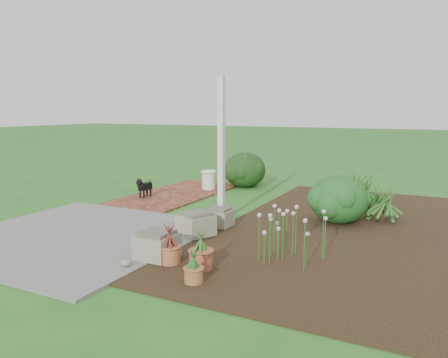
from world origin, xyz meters
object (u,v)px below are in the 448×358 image
at_px(black_dog, 144,186).
at_px(cream_ceramic_urn, 209,180).
at_px(evergreen_shrub, 339,198).
at_px(stone_trough_near, 157,246).

relative_size(black_dog, cream_ceramic_urn, 1.12).
relative_size(cream_ceramic_urn, evergreen_shrub, 0.44).
bearing_deg(evergreen_shrub, black_dog, 177.74).
height_order(black_dog, evergreen_shrub, evergreen_shrub).
bearing_deg(black_dog, cream_ceramic_urn, 64.52).
height_order(stone_trough_near, black_dog, black_dog).
distance_m(stone_trough_near, cream_ceramic_urn, 4.94).
bearing_deg(cream_ceramic_urn, evergreen_shrub, -26.00).
distance_m(black_dog, cream_ceramic_urn, 1.70).
bearing_deg(stone_trough_near, evergreen_shrub, 60.21).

